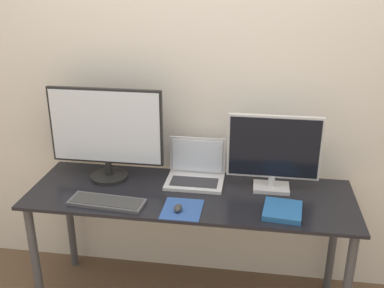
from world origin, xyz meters
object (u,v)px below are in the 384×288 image
keyboard (107,202)px  mouse (178,208)px  book (283,211)px  laptop (196,171)px  monitor_left (106,132)px  monitor_right (274,151)px

keyboard → mouse: 0.37m
mouse → book: (0.51, 0.06, -0.01)m
mouse → book: bearing=7.2°
laptop → keyboard: 0.53m
monitor_left → book: (0.96, -0.25, -0.26)m
monitor_left → keyboard: (0.08, -0.29, -0.27)m
monitor_left → laptop: bearing=5.1°
monitor_right → mouse: bearing=-145.3°
monitor_left → book: bearing=-14.6°
monitor_right → keyboard: bearing=-160.8°
keyboard → book: (0.88, 0.04, 0.01)m
monitor_left → laptop: (0.49, 0.04, -0.22)m
laptop → book: laptop is taller
monitor_left → mouse: monitor_left is taller
laptop → mouse: size_ratio=4.94×
keyboard → book: size_ratio=1.82×
laptop → book: size_ratio=1.45×
monitor_right → mouse: monitor_right is taller
laptop → mouse: 0.36m
monitor_right → laptop: size_ratio=1.54×
monitor_right → mouse: (-0.45, -0.31, -0.20)m
monitor_right → laptop: (-0.42, 0.04, -0.16)m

